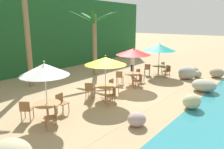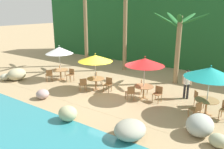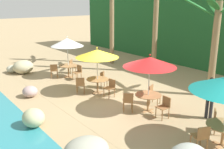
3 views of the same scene
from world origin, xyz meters
name	(u,v)px [view 1 (image 1 of 3)]	position (x,y,z in m)	size (l,w,h in m)	color
ground_plane	(117,93)	(0.00, 0.00, 0.00)	(120.00, 120.00, 0.00)	tan
terrace_deck	(117,93)	(0.00, 0.00, 0.00)	(18.00, 5.20, 0.01)	tan
foliage_backdrop	(27,34)	(0.00, 9.00, 3.00)	(28.00, 2.40, 6.00)	#1E5628
rock_seawall	(173,90)	(1.39, -2.71, 0.37)	(16.05, 3.34, 0.88)	#AF918E
umbrella_white	(44,69)	(-4.62, 0.06, 2.14)	(1.92, 1.92, 2.49)	silver
dining_table_white	(47,106)	(-4.62, 0.06, 0.61)	(1.10, 1.10, 0.74)	#A37547
chair_white_seaward	(61,102)	(-3.78, 0.23, 0.51)	(0.46, 0.47, 0.87)	olive
chair_white_inland	(26,109)	(-5.21, 0.68, 0.51)	(0.59, 0.59, 0.87)	olive
chair_white_left	(53,116)	(-4.94, -0.74, 0.51)	(0.57, 0.57, 0.87)	olive
umbrella_yellow	(105,61)	(-1.22, -0.17, 2.03)	(2.12, 2.12, 2.34)	silver
dining_table_yellow	(106,88)	(-1.22, -0.17, 0.61)	(1.10, 1.10, 0.74)	#A37547
chair_yellow_seaward	(113,85)	(-0.38, 0.01, 0.51)	(0.46, 0.47, 0.87)	olive
chair_yellow_inland	(90,89)	(-1.66, 0.56, 0.51)	(0.57, 0.56, 0.87)	olive
chair_yellow_left	(112,95)	(-1.62, -0.92, 0.51)	(0.59, 0.59, 0.87)	olive
umbrella_red	(133,52)	(1.93, 0.23, 2.14)	(2.17, 2.17, 2.46)	silver
dining_table_red	(133,75)	(1.93, 0.23, 0.61)	(1.10, 1.10, 0.74)	#A37547
chair_red_seaward	(139,74)	(2.78, 0.26, 0.51)	(0.45, 0.45, 0.87)	olive
chair_red_inland	(120,76)	(1.51, 0.97, 0.51)	(0.56, 0.55, 0.87)	olive
chair_red_left	(139,80)	(1.49, -0.51, 0.51)	(0.59, 0.59, 0.87)	olive
umbrella_teal	(160,47)	(5.33, 0.14, 2.10)	(2.36, 2.36, 2.45)	silver
dining_table_teal	(159,67)	(5.33, 0.14, 0.61)	(1.10, 1.10, 0.74)	#A37547
chair_teal_seaward	(164,67)	(6.18, 0.11, 0.51)	(0.48, 0.48, 0.87)	olive
chair_teal_inland	(147,69)	(4.76, 0.78, 0.51)	(0.59, 0.59, 0.87)	olive
chair_teal_left	(167,70)	(5.08, -0.67, 0.51)	(0.56, 0.55, 0.87)	olive
palm_tree_second	(26,16)	(-2.31, 5.03, 4.27)	(2.80, 3.08, 6.67)	olive
palm_tree_third	(95,32)	(2.44, 3.99, 3.21)	(3.35, 3.65, 4.75)	olive
waiter_in_white	(132,63)	(3.91, 1.59, 0.99)	(0.52, 0.39, 1.70)	#232328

